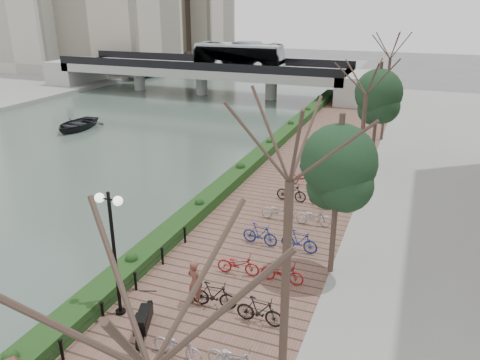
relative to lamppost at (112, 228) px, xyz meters
The scene contains 11 objects.
river_water 27.39m from the lamppost, 127.93° to the left, with size 30.00×130.00×0.02m, color #43534A.
promenade 14.53m from the lamppost, 80.48° to the left, with size 8.00×75.00×0.50m, color brown.
hedge 16.70m from the lamppost, 93.74° to the left, with size 1.10×56.00×0.60m, color #163513.
chain_fence 3.39m from the lamppost, 99.52° to the right, with size 0.10×14.10×0.70m.
lamppost is the anchor object (origin of this frame).
motorcycle 3.14m from the lamppost, 23.92° to the right, with size 0.57×1.82×1.14m, color black, non-canonical shape.
pedestrian 3.61m from the lamppost, 33.19° to the left, with size 0.64×0.42×1.75m, color brown.
bicycle_parking 9.10m from the lamppost, 63.68° to the left, with size 2.40×19.89×1.00m.
street_trees 11.06m from the lamppost, 55.10° to the left, with size 3.20×37.12×6.80m.
bridge 44.25m from the lamppost, 110.72° to the left, with size 36.00×10.77×6.50m.
boat 29.36m from the lamppost, 132.35° to the left, with size 3.53×4.94×1.02m, color black.
Camera 1 is at (10.53, -7.63, 10.67)m, focal length 35.00 mm.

